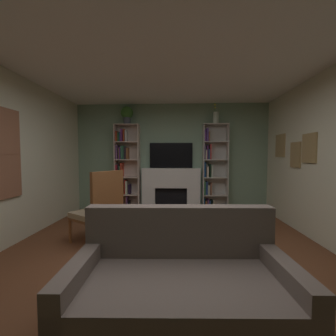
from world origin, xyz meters
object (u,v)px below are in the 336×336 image
potted_plant (127,114)px  couch (181,287)px  bookshelf_right (212,171)px  armchair (100,209)px  tv (171,155)px  bookshelf_left (125,170)px  vase_with_flowers (216,118)px  fireplace (171,189)px

potted_plant → couch: potted_plant is taller
bookshelf_right → armchair: (-2.05, -1.99, -0.47)m
tv → bookshelf_left: (-1.13, -0.08, -0.36)m
potted_plant → bookshelf_left: bearing=150.3°
couch → vase_with_flowers: bearing=76.0°
bookshelf_left → potted_plant: 1.37m
armchair → potted_plant: bearing=90.6°
potted_plant → vase_with_flowers: (2.14, 0.00, -0.10)m
tv → vase_with_flowers: 1.40m
potted_plant → vase_with_flowers: size_ratio=0.90×
fireplace → bookshelf_left: bookshelf_left is taller
tv → couch: 3.78m
bookshelf_right → couch: 3.69m
potted_plant → couch: 4.27m
tv → couch: tv is taller
fireplace → bookshelf_left: size_ratio=0.72×
fireplace → potted_plant: (-1.07, -0.05, 1.83)m
potted_plant → couch: size_ratio=0.24×
bookshelf_right → couch: bearing=-102.8°
vase_with_flowers → fireplace: bearing=177.5°
tv → potted_plant: potted_plant is taller
tv → bookshelf_left: bookshelf_left is taller
vase_with_flowers → armchair: bearing=-137.5°
tv → bookshelf_left: size_ratio=0.49×
potted_plant → vase_with_flowers: 2.14m
bookshelf_right → armchair: 2.89m
potted_plant → fireplace: bearing=2.5°
bookshelf_left → vase_with_flowers: size_ratio=4.44×
potted_plant → armchair: bearing=-89.4°
bookshelf_right → tv: bearing=175.6°
fireplace → couch: (0.20, -3.54, -0.28)m
fireplace → armchair: size_ratio=1.34×
couch → bookshelf_right: bearing=77.2°
vase_with_flowers → couch: 4.12m
potted_plant → bookshelf_right: bearing=1.2°
bookshelf_left → potted_plant: bearing=-29.7°
fireplace → vase_with_flowers: 2.03m
couch → armchair: (-1.25, 1.55, 0.26)m
potted_plant → armchair: size_ratio=0.38×
potted_plant → vase_with_flowers: vase_with_flowers is taller
tv → armchair: tv is taller
tv → bookshelf_right: (1.00, -0.08, -0.38)m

